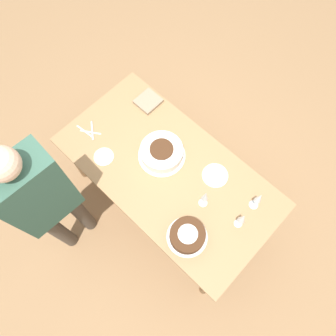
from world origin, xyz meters
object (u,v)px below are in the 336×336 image
at_px(cake_center_white, 162,152).
at_px(wine_glass_near, 205,196).
at_px(cake_front_chocolate, 187,236).
at_px(wine_glass_far, 259,198).
at_px(wine_glass_extra, 242,218).
at_px(person_cutting, 43,199).

bearing_deg(cake_center_white, wine_glass_near, -7.91).
xyz_separation_m(cake_front_chocolate, wine_glass_far, (0.19, 0.50, 0.11)).
bearing_deg(wine_glass_near, wine_glass_extra, 11.49).
bearing_deg(wine_glass_far, cake_front_chocolate, -110.86).
height_order(cake_center_white, wine_glass_near, wine_glass_near).
distance_m(wine_glass_extra, person_cutting, 1.31).
xyz_separation_m(cake_center_white, person_cutting, (-0.24, -0.84, 0.22)).
bearing_deg(wine_glass_far, wine_glass_extra, -87.95).
height_order(cake_center_white, wine_glass_far, wine_glass_far).
xyz_separation_m(cake_center_white, wine_glass_near, (0.48, -0.07, 0.10)).
relative_size(cake_center_white, wine_glass_near, 1.58).
distance_m(cake_front_chocolate, wine_glass_near, 0.29).
xyz_separation_m(wine_glass_far, person_cutting, (-1.00, -1.01, 0.11)).
bearing_deg(cake_front_chocolate, person_cutting, -147.70).
height_order(wine_glass_near, person_cutting, person_cutting).
bearing_deg(wine_glass_extra, wine_glass_near, -168.51).
bearing_deg(cake_center_white, wine_glass_extra, -0.74).
bearing_deg(cake_center_white, person_cutting, -106.22).
xyz_separation_m(cake_center_white, wine_glass_extra, (0.76, -0.01, 0.10)).
xyz_separation_m(cake_front_chocolate, person_cutting, (-0.81, -0.51, 0.22)).
height_order(cake_center_white, cake_front_chocolate, cake_center_white).
relative_size(wine_glass_near, wine_glass_extra, 1.03).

